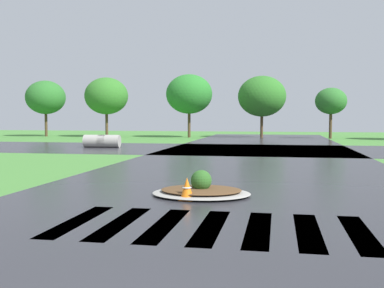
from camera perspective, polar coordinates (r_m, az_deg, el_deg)
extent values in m
cube|color=#2B2B30|center=(14.08, 5.48, -5.13)|extent=(11.76, 80.00, 0.01)
cube|color=#2B2B30|center=(29.32, 8.18, -0.69)|extent=(90.00, 10.59, 0.01)
cube|color=white|center=(9.63, -14.00, -9.23)|extent=(0.45, 2.90, 0.01)
cube|color=white|center=(9.29, -8.87, -9.63)|extent=(0.45, 2.90, 0.01)
cube|color=white|center=(9.04, -3.41, -9.96)|extent=(0.45, 2.90, 0.01)
cube|color=white|center=(8.87, 2.34, -10.22)|extent=(0.45, 2.90, 0.01)
cube|color=white|center=(8.79, 8.25, -10.38)|extent=(0.45, 2.90, 0.01)
cube|color=white|center=(8.80, 14.21, -10.43)|extent=(0.45, 2.90, 0.01)
cube|color=white|center=(8.90, 20.10, -10.38)|extent=(0.45, 2.90, 0.01)
ellipsoid|color=#9E9B93|center=(12.27, 1.15, -6.12)|extent=(2.63, 2.14, 0.12)
ellipsoid|color=brown|center=(12.26, 1.15, -5.71)|extent=(2.16, 1.76, 0.10)
sphere|color=#2D6023|center=(12.22, 1.15, -4.55)|extent=(0.56, 0.56, 0.56)
cylinder|color=#9E9B93|center=(31.80, -11.95, 0.36)|extent=(1.52, 0.96, 0.86)
cylinder|color=#9E9B93|center=(31.50, -10.27, 0.35)|extent=(1.52, 0.96, 0.86)
cone|color=orange|center=(11.56, -0.64, -5.57)|extent=(0.37, 0.37, 0.58)
torus|color=white|center=(11.56, -0.64, -5.43)|extent=(0.23, 0.23, 0.04)
cube|color=orange|center=(11.61, -0.64, -6.90)|extent=(0.36, 0.36, 0.03)
cylinder|color=#4C3823|center=(50.63, -17.66, 2.41)|extent=(0.28, 0.28, 2.65)
ellipsoid|color=#2B6C29|center=(50.66, -17.72, 5.53)|extent=(4.11, 4.11, 3.50)
cylinder|color=#4C3823|center=(47.90, -10.54, 2.46)|extent=(0.28, 0.28, 2.64)
ellipsoid|color=#327427|center=(47.94, -10.58, 5.89)|extent=(4.42, 4.42, 3.76)
cylinder|color=#4C3823|center=(45.83, -0.36, 2.51)|extent=(0.28, 0.28, 2.71)
ellipsoid|color=#29792A|center=(45.88, -0.36, 6.22)|extent=(4.60, 4.60, 3.91)
cylinder|color=#4C3823|center=(45.87, 8.64, 2.30)|extent=(0.28, 0.28, 2.43)
ellipsoid|color=#2F7126|center=(45.90, 8.68, 5.88)|extent=(4.71, 4.71, 4.00)
cylinder|color=#4C3823|center=(45.20, 16.82, 2.24)|extent=(0.28, 0.28, 2.53)
ellipsoid|color=#2E6E2B|center=(45.22, 16.87, 5.14)|extent=(2.93, 2.93, 2.49)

